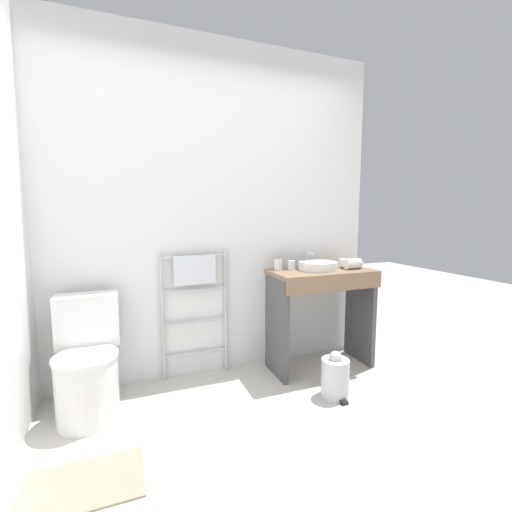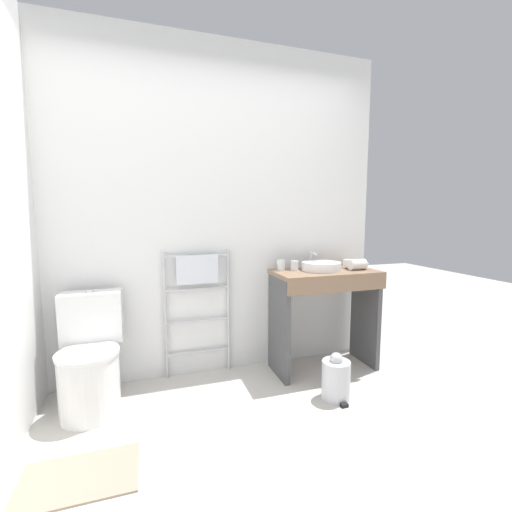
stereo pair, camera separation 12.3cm
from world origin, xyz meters
TOP-DOWN VIEW (x-y plane):
  - ground_plane at (0.00, 0.00)m, footprint 12.00×12.00m
  - wall_back at (0.00, 1.47)m, footprint 2.79×0.12m
  - toilet at (-0.94, 1.09)m, footprint 0.40×0.54m
  - towel_radiator at (-0.18, 1.36)m, footprint 0.53×0.06m
  - vanity_counter at (0.84, 1.14)m, footprint 0.86×0.45m
  - sink_basin at (0.81, 1.17)m, footprint 0.32×0.32m
  - faucet at (0.81, 1.33)m, footprint 0.02×0.10m
  - cup_near_wall at (0.50, 1.27)m, footprint 0.06×0.06m
  - cup_near_edge at (0.60, 1.23)m, footprint 0.06×0.06m
  - hair_dryer at (1.12, 1.11)m, footprint 0.19×0.17m
  - trash_bin at (0.69, 0.69)m, footprint 0.20×0.23m
  - bath_mat at (-0.92, 0.43)m, footprint 0.56×0.36m

SIDE VIEW (x-z plane):
  - ground_plane at x=0.00m, z-range 0.00..0.00m
  - bath_mat at x=-0.92m, z-range 0.00..0.01m
  - trash_bin at x=0.69m, z-range -0.02..0.32m
  - toilet at x=-0.94m, z-range -0.06..0.71m
  - vanity_counter at x=0.84m, z-range 0.14..0.98m
  - towel_radiator at x=-0.18m, z-range 0.22..1.24m
  - sink_basin at x=0.81m, z-range 0.84..0.91m
  - cup_near_edge at x=0.60m, z-range 0.84..0.92m
  - cup_near_wall at x=0.50m, z-range 0.84..0.93m
  - hair_dryer at x=1.12m, z-range 0.84..0.93m
  - faucet at x=0.81m, z-range 0.86..1.00m
  - wall_back at x=0.00m, z-range 0.00..2.65m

